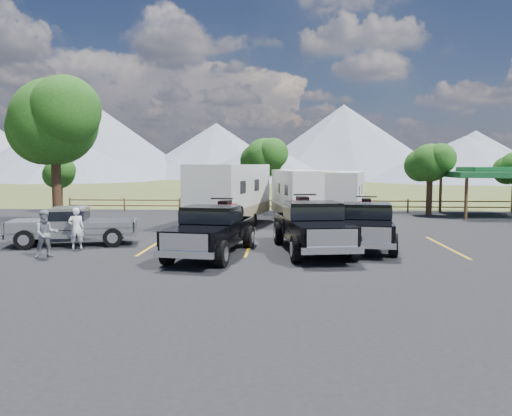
# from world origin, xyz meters

# --- Properties ---
(ground) EXTENTS (320.00, 320.00, 0.00)m
(ground) POSITION_xyz_m (0.00, 0.00, 0.00)
(ground) COLOR #495624
(ground) RESTS_ON ground
(asphalt_lot) EXTENTS (44.00, 34.00, 0.04)m
(asphalt_lot) POSITION_xyz_m (0.00, 3.00, 0.02)
(asphalt_lot) COLOR black
(asphalt_lot) RESTS_ON ground
(stall_lines) EXTENTS (12.12, 5.50, 0.01)m
(stall_lines) POSITION_xyz_m (0.00, 4.00, 0.04)
(stall_lines) COLOR gold
(stall_lines) RESTS_ON asphalt_lot
(tree_big_nw) EXTENTS (5.54, 5.18, 7.84)m
(tree_big_nw) POSITION_xyz_m (-12.55, 9.03, 5.60)
(tree_big_nw) COLOR black
(tree_big_nw) RESTS_ON ground
(tree_ne_a) EXTENTS (3.11, 2.92, 4.76)m
(tree_ne_a) POSITION_xyz_m (8.97, 17.01, 3.48)
(tree_ne_a) COLOR black
(tree_ne_a) RESTS_ON ground
(tree_north) EXTENTS (3.46, 3.24, 5.25)m
(tree_north) POSITION_xyz_m (-2.03, 19.02, 3.83)
(tree_north) COLOR black
(tree_north) RESTS_ON ground
(tree_nw_small) EXTENTS (2.59, 2.43, 3.85)m
(tree_nw_small) POSITION_xyz_m (-16.02, 17.01, 2.78)
(tree_nw_small) COLOR black
(tree_nw_small) RESTS_ON ground
(rail_fence) EXTENTS (36.12, 0.12, 1.00)m
(rail_fence) POSITION_xyz_m (2.00, 18.50, 0.61)
(rail_fence) COLOR brown
(rail_fence) RESTS_ON ground
(pavilion) EXTENTS (6.20, 6.20, 3.22)m
(pavilion) POSITION_xyz_m (13.00, 17.00, 2.79)
(pavilion) COLOR brown
(pavilion) RESTS_ON ground
(mountain_range) EXTENTS (209.00, 71.00, 20.00)m
(mountain_range) POSITION_xyz_m (-7.63, 105.98, 7.87)
(mountain_range) COLOR slate
(mountain_range) RESTS_ON ground
(rig_left) EXTENTS (2.90, 6.37, 2.05)m
(rig_left) POSITION_xyz_m (-3.22, 1.71, 1.03)
(rig_left) COLOR black
(rig_left) RESTS_ON asphalt_lot
(rig_center) EXTENTS (3.05, 6.69, 2.15)m
(rig_center) POSITION_xyz_m (0.45, 2.70, 1.08)
(rig_center) COLOR black
(rig_center) RESTS_ON asphalt_lot
(rig_right) EXTENTS (2.79, 6.23, 2.01)m
(rig_right) POSITION_xyz_m (2.75, 3.82, 1.01)
(rig_right) COLOR black
(rig_right) RESTS_ON asphalt_lot
(trailer_left) EXTENTS (3.98, 9.68, 3.35)m
(trailer_left) POSITION_xyz_m (-3.45, 10.10, 1.79)
(trailer_left) COLOR white
(trailer_left) RESTS_ON asphalt_lot
(trailer_center) EXTENTS (3.42, 8.75, 3.02)m
(trailer_center) POSITION_xyz_m (0.33, 11.55, 1.62)
(trailer_center) COLOR white
(trailer_center) RESTS_ON asphalt_lot
(trailer_right) EXTENTS (3.55, 8.52, 2.95)m
(trailer_right) POSITION_xyz_m (2.59, 11.43, 1.58)
(trailer_right) COLOR white
(trailer_right) RESTS_ON asphalt_lot
(pickup_silver) EXTENTS (5.52, 2.83, 1.58)m
(pickup_silver) POSITION_xyz_m (-9.35, 3.66, 0.86)
(pickup_silver) COLOR gray
(pickup_silver) RESTS_ON asphalt_lot
(person_a) EXTENTS (0.70, 0.58, 1.66)m
(person_a) POSITION_xyz_m (-8.82, 2.68, 0.87)
(person_a) COLOR white
(person_a) RESTS_ON asphalt_lot
(person_b) EXTENTS (1.06, 1.01, 1.73)m
(person_b) POSITION_xyz_m (-9.16, 0.87, 0.90)
(person_b) COLOR gray
(person_b) RESTS_ON asphalt_lot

